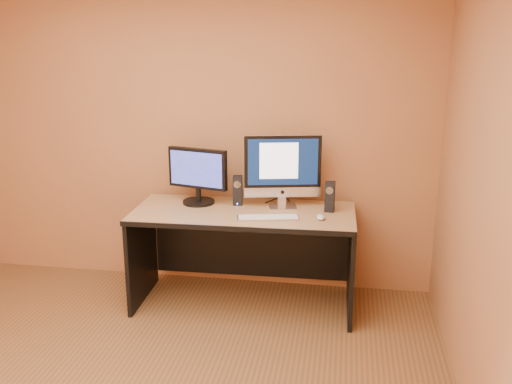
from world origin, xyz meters
TOP-DOWN VIEW (x-y plane):
  - walls at (0.00, 0.00)m, footprint 4.00×4.00m
  - desk at (0.48, 1.54)m, footprint 1.74×0.79m
  - imac at (0.77, 1.69)m, footprint 0.65×0.35m
  - second_monitor at (0.08, 1.69)m, footprint 0.57×0.38m
  - speaker_left at (0.40, 1.70)m, footprint 0.08×0.09m
  - speaker_right at (1.14, 1.64)m, footprint 0.08×0.08m
  - keyboard at (0.69, 1.38)m, footprint 0.48×0.22m
  - mouse at (1.08, 1.43)m, footprint 0.07×0.12m
  - cable_a at (0.80, 1.85)m, footprint 0.08×0.23m
  - cable_b at (0.66, 1.86)m, footprint 0.10×0.17m

SIDE VIEW (x-z plane):
  - desk at x=0.48m, z-range 0.00..0.80m
  - cable_a at x=0.80m, z-range 0.80..0.81m
  - cable_b at x=0.66m, z-range 0.80..0.81m
  - keyboard at x=0.69m, z-range 0.80..0.82m
  - mouse at x=1.08m, z-range 0.80..0.84m
  - speaker_left at x=0.40m, z-range 0.80..1.04m
  - speaker_right at x=1.14m, z-range 0.80..1.04m
  - second_monitor at x=0.08m, z-range 0.80..1.25m
  - imac at x=0.77m, z-range 0.80..1.39m
  - walls at x=0.00m, z-range 0.00..2.60m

